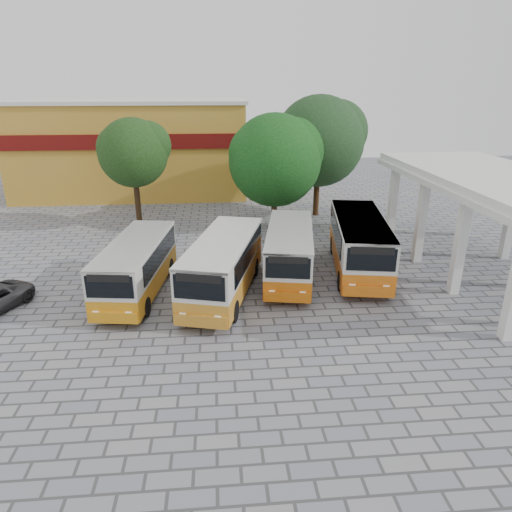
{
  "coord_description": "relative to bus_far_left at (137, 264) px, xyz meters",
  "views": [
    {
      "loc": [
        -3.53,
        -17.58,
        9.61
      ],
      "look_at": [
        -1.67,
        3.77,
        1.5
      ],
      "focal_mm": 32.0,
      "sensor_mm": 36.0,
      "label": 1
    }
  ],
  "objects": [
    {
      "name": "bus_far_right",
      "position": [
        11.45,
        1.85,
        0.19
      ],
      "size": [
        3.87,
        8.57,
        2.97
      ],
      "rotation": [
        0.0,
        0.0,
        -0.17
      ],
      "color": "#CB5E0C",
      "rests_on": "ground"
    },
    {
      "name": "ground",
      "position": [
        7.47,
        -3.1,
        -1.52
      ],
      "size": [
        90.0,
        90.0,
        0.0
      ],
      "primitive_type": "plane",
      "color": "gray",
      "rests_on": "ground"
    },
    {
      "name": "tree_right",
      "position": [
        11.66,
        13.37,
        4.31
      ],
      "size": [
        7.01,
        6.67,
        8.95
      ],
      "color": "#432813",
      "rests_on": "ground"
    },
    {
      "name": "shophouse_block",
      "position": [
        -3.53,
        22.89,
        2.64
      ],
      "size": [
        20.4,
        10.4,
        8.3
      ],
      "color": "#B58327",
      "rests_on": "ground"
    },
    {
      "name": "bus_far_left",
      "position": [
        0.0,
        0.0,
        0.0
      ],
      "size": [
        3.16,
        7.55,
        2.63
      ],
      "rotation": [
        0.0,
        0.0,
        -0.13
      ],
      "color": "#C57A0D",
      "rests_on": "ground"
    },
    {
      "name": "tree_middle",
      "position": [
        8.07,
        10.89,
        3.34
      ],
      "size": [
        6.72,
        6.4,
        7.85
      ],
      "color": "#49311F",
      "rests_on": "ground"
    },
    {
      "name": "tree_left",
      "position": [
        -1.6,
        11.36,
        3.84
      ],
      "size": [
        4.92,
        4.69,
        7.56
      ],
      "color": "#372414",
      "rests_on": "ground"
    },
    {
      "name": "bus_centre_left",
      "position": [
        4.14,
        -0.54,
        0.11
      ],
      "size": [
        4.32,
        8.28,
        2.82
      ],
      "rotation": [
        0.0,
        0.0,
        -0.26
      ],
      "color": "#BA791D",
      "rests_on": "ground"
    },
    {
      "name": "terminal_shelter",
      "position": [
        17.97,
        0.9,
        3.39
      ],
      "size": [
        6.8,
        15.8,
        5.4
      ],
      "color": "silver",
      "rests_on": "ground"
    },
    {
      "name": "bus_centre_right",
      "position": [
        7.6,
        1.31,
        0.02
      ],
      "size": [
        3.53,
        7.73,
        2.67
      ],
      "rotation": [
        0.0,
        0.0,
        -0.18
      ],
      "color": "#BE5808",
      "rests_on": "ground"
    }
  ]
}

